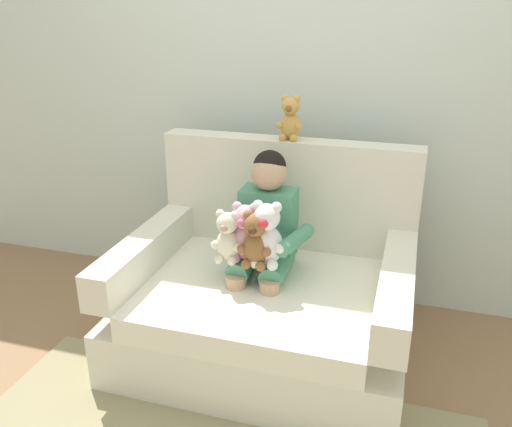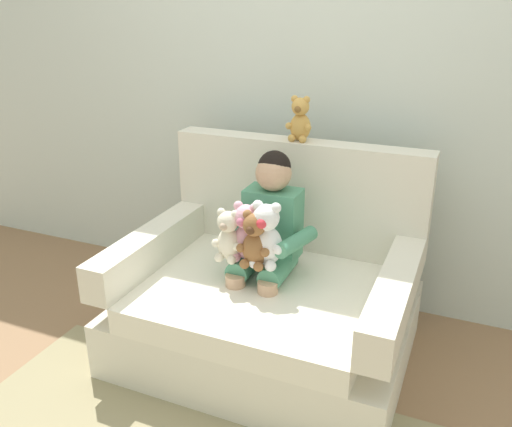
{
  "view_description": "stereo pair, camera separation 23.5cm",
  "coord_description": "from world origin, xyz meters",
  "views": [
    {
      "loc": [
        0.61,
        -2.14,
        1.63
      ],
      "look_at": [
        -0.03,
        -0.05,
        0.76
      ],
      "focal_mm": 37.69,
      "sensor_mm": 36.0,
      "label": 1
    },
    {
      "loc": [
        0.83,
        -2.06,
        1.63
      ],
      "look_at": [
        -0.03,
        -0.05,
        0.76
      ],
      "focal_mm": 37.69,
      "sensor_mm": 36.0,
      "label": 2
    }
  ],
  "objects": [
    {
      "name": "back_wall",
      "position": [
        0.0,
        0.74,
        1.3
      ],
      "size": [
        6.0,
        0.1,
        2.6
      ],
      "primitive_type": "cube",
      "color": "silver",
      "rests_on": "ground"
    },
    {
      "name": "plush_cream",
      "position": [
        -0.16,
        -0.07,
        0.63
      ],
      "size": [
        0.15,
        0.12,
        0.25
      ],
      "rotation": [
        0.0,
        0.0,
        -0.35
      ],
      "color": "silver",
      "rests_on": "armchair"
    },
    {
      "name": "armchair",
      "position": [
        0.0,
        0.06,
        0.29
      ],
      "size": [
        1.33,
        1.01,
        0.98
      ],
      "color": "silver",
      "rests_on": "ground"
    },
    {
      "name": "ground_plane",
      "position": [
        0.0,
        0.0,
        0.0
      ],
      "size": [
        8.0,
        8.0,
        0.0
      ],
      "primitive_type": "plane",
      "color": "#936D4C"
    },
    {
      "name": "plush_honey_on_backrest",
      "position": [
        -0.0,
        0.43,
        1.08
      ],
      "size": [
        0.13,
        0.11,
        0.22
      ],
      "rotation": [
        0.0,
        0.0,
        0.08
      ],
      "color": "gold",
      "rests_on": "armchair"
    },
    {
      "name": "seated_child",
      "position": [
        -0.03,
        0.09,
        0.62
      ],
      "size": [
        0.45,
        0.39,
        0.82
      ],
      "rotation": [
        0.0,
        0.0,
        0.11
      ],
      "color": "#4C9370",
      "rests_on": "armchair"
    },
    {
      "name": "plush_pink",
      "position": [
        -0.09,
        -0.04,
        0.65
      ],
      "size": [
        0.17,
        0.14,
        0.28
      ],
      "rotation": [
        0.0,
        0.0,
        -0.38
      ],
      "color": "#EAA8BC",
      "rests_on": "armchair"
    },
    {
      "name": "plush_brown",
      "position": [
        -0.02,
        -0.08,
        0.64
      ],
      "size": [
        0.16,
        0.13,
        0.27
      ],
      "rotation": [
        0.0,
        0.0,
        -0.0
      ],
      "color": "brown",
      "rests_on": "armchair"
    },
    {
      "name": "plush_white",
      "position": [
        0.02,
        -0.05,
        0.66
      ],
      "size": [
        0.18,
        0.15,
        0.31
      ],
      "rotation": [
        0.0,
        0.0,
        -0.31
      ],
      "color": "white",
      "rests_on": "armchair"
    }
  ]
}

